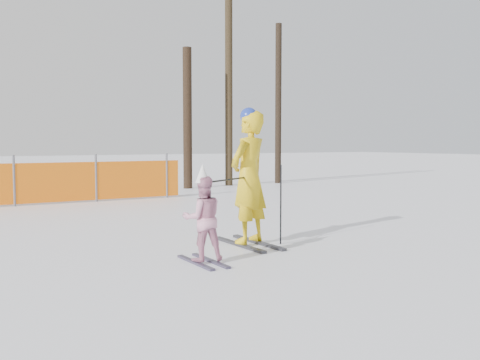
{
  "coord_description": "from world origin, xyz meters",
  "views": [
    {
      "loc": [
        -4.05,
        -6.18,
        1.55
      ],
      "look_at": [
        0.0,
        0.5,
        1.0
      ],
      "focal_mm": 40.0,
      "sensor_mm": 36.0,
      "label": 1
    }
  ],
  "objects": [
    {
      "name": "ground",
      "position": [
        0.0,
        0.0,
        0.0
      ],
      "size": [
        120.0,
        120.0,
        0.0
      ],
      "primitive_type": "plane",
      "color": "white",
      "rests_on": "ground"
    },
    {
      "name": "adult",
      "position": [
        0.21,
        0.6,
        1.04
      ],
      "size": [
        0.85,
        1.37,
        2.07
      ],
      "color": "black",
      "rests_on": "ground"
    },
    {
      "name": "child",
      "position": [
        -0.94,
        -0.12,
        0.58
      ],
      "size": [
        0.61,
        0.95,
        1.28
      ],
      "color": "black",
      "rests_on": "ground"
    },
    {
      "name": "ski_poles",
      "position": [
        0.17,
        0.32,
        0.81
      ],
      "size": [
        1.51,
        0.61,
        1.21
      ],
      "color": "black",
      "rests_on": "ground"
    },
    {
      "name": "tree_trunks",
      "position": [
        5.59,
        10.43,
        2.92
      ],
      "size": [
        4.27,
        0.64,
        6.69
      ],
      "color": "#322616",
      "rests_on": "ground"
    }
  ]
}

